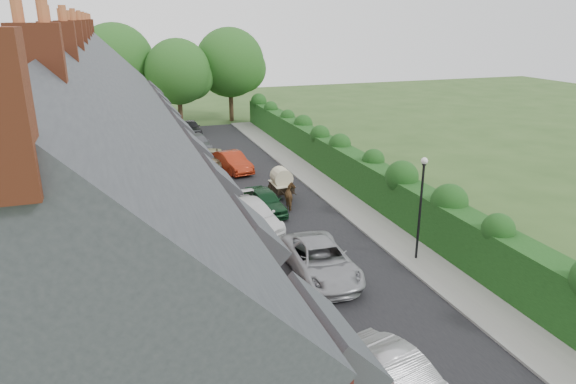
% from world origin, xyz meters
% --- Properties ---
extents(ground, '(140.00, 140.00, 0.00)m').
position_xyz_m(ground, '(0.00, 0.00, 0.00)').
color(ground, '#2D4C1E').
rests_on(ground, ground).
extents(road, '(6.00, 58.00, 0.02)m').
position_xyz_m(road, '(-0.50, 11.00, 0.01)').
color(road, black).
rests_on(road, ground).
extents(pavement_hedge_side, '(2.20, 58.00, 0.12)m').
position_xyz_m(pavement_hedge_side, '(3.60, 11.00, 0.06)').
color(pavement_hedge_side, gray).
rests_on(pavement_hedge_side, ground).
extents(pavement_house_side, '(1.70, 58.00, 0.12)m').
position_xyz_m(pavement_house_side, '(-4.35, 11.00, 0.06)').
color(pavement_house_side, gray).
rests_on(pavement_house_side, ground).
extents(kerb_hedge_side, '(0.18, 58.00, 0.13)m').
position_xyz_m(kerb_hedge_side, '(2.55, 11.00, 0.07)').
color(kerb_hedge_side, gray).
rests_on(kerb_hedge_side, ground).
extents(kerb_house_side, '(0.18, 58.00, 0.13)m').
position_xyz_m(kerb_house_side, '(-3.55, 11.00, 0.07)').
color(kerb_house_side, gray).
rests_on(kerb_house_side, ground).
extents(hedge, '(2.10, 58.00, 2.85)m').
position_xyz_m(hedge, '(5.40, 11.00, 1.60)').
color(hedge, '#143511').
rests_on(hedge, ground).
extents(terrace_row, '(9.05, 40.50, 11.50)m').
position_xyz_m(terrace_row, '(-10.87, 9.98, 4.47)').
color(terrace_row, maroon).
rests_on(terrace_row, ground).
extents(garden_wall_row, '(0.35, 40.35, 1.10)m').
position_xyz_m(garden_wall_row, '(-5.35, 10.00, 0.46)').
color(garden_wall_row, brown).
rests_on(garden_wall_row, ground).
extents(lamppost, '(0.32, 0.32, 5.16)m').
position_xyz_m(lamppost, '(3.40, 4.00, 3.30)').
color(lamppost, black).
rests_on(lamppost, ground).
extents(tree_far_left, '(7.14, 6.80, 9.29)m').
position_xyz_m(tree_far_left, '(-2.65, 40.08, 5.71)').
color(tree_far_left, '#332316').
rests_on(tree_far_left, ground).
extents(tree_far_right, '(7.98, 7.60, 10.31)m').
position_xyz_m(tree_far_right, '(3.39, 42.08, 6.31)').
color(tree_far_right, '#332316').
rests_on(tree_far_right, ground).
extents(tree_far_back, '(8.40, 8.00, 10.82)m').
position_xyz_m(tree_far_back, '(-8.59, 43.08, 6.62)').
color(tree_far_back, '#332316').
rests_on(tree_far_back, ground).
extents(car_silver_a, '(2.68, 4.78, 1.49)m').
position_xyz_m(car_silver_a, '(-2.40, -4.20, 0.75)').
color(car_silver_a, '#9B9B9F').
rests_on(car_silver_a, ground).
extents(car_silver_b, '(2.91, 5.77, 1.56)m').
position_xyz_m(car_silver_b, '(-1.62, 4.00, 0.78)').
color(car_silver_b, '#999BA0').
rests_on(car_silver_b, ground).
extents(car_white, '(2.63, 5.42, 1.52)m').
position_xyz_m(car_white, '(-3.00, 10.44, 0.76)').
color(car_white, white).
rests_on(car_white, ground).
extents(car_green, '(1.99, 4.37, 1.45)m').
position_xyz_m(car_green, '(-1.72, 12.60, 0.73)').
color(car_green, '#0F3319').
rests_on(car_green, ground).
extents(car_red, '(2.54, 4.81, 1.51)m').
position_xyz_m(car_red, '(-1.60, 21.80, 0.75)').
color(car_red, maroon).
rests_on(car_red, ground).
extents(car_beige, '(2.98, 4.95, 1.28)m').
position_xyz_m(car_beige, '(-3.00, 23.80, 0.64)').
color(car_beige, tan).
rests_on(car_beige, ground).
extents(car_grey, '(2.16, 4.83, 1.38)m').
position_xyz_m(car_grey, '(-3.00, 29.40, 0.69)').
color(car_grey, '#5B5D63').
rests_on(car_grey, ground).
extents(car_black, '(1.81, 4.00, 1.33)m').
position_xyz_m(car_black, '(-2.43, 36.56, 0.67)').
color(car_black, black).
rests_on(car_black, ground).
extents(horse, '(1.14, 1.86, 1.47)m').
position_xyz_m(horse, '(0.02, 12.78, 0.73)').
color(horse, '#54391F').
rests_on(horse, ground).
extents(horse_cart, '(1.31, 2.88, 2.08)m').
position_xyz_m(horse_cart, '(0.02, 14.65, 1.19)').
color(horse_cart, black).
rests_on(horse_cart, ground).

